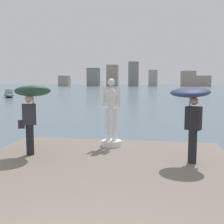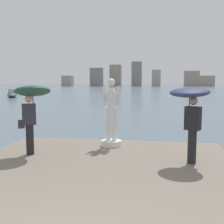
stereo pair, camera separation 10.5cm
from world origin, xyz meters
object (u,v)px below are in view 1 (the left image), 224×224
(statue_white_figure, at_px, (111,120))
(onlooker_left, at_px, (32,100))
(onlooker_right, at_px, (191,103))
(boat_mid, at_px, (9,94))

(statue_white_figure, relative_size, onlooker_left, 1.07)
(onlooker_left, distance_m, onlooker_right, 4.41)
(onlooker_right, distance_m, boat_mid, 40.40)
(onlooker_right, height_order, boat_mid, onlooker_right)
(boat_mid, bearing_deg, onlooker_left, -59.90)
(boat_mid, bearing_deg, onlooker_right, -54.58)
(onlooker_left, xyz_separation_m, boat_mid, (-18.99, 32.76, -1.52))
(onlooker_right, bearing_deg, boat_mid, 125.42)
(statue_white_figure, bearing_deg, onlooker_left, -147.52)
(statue_white_figure, distance_m, boat_mid, 37.86)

